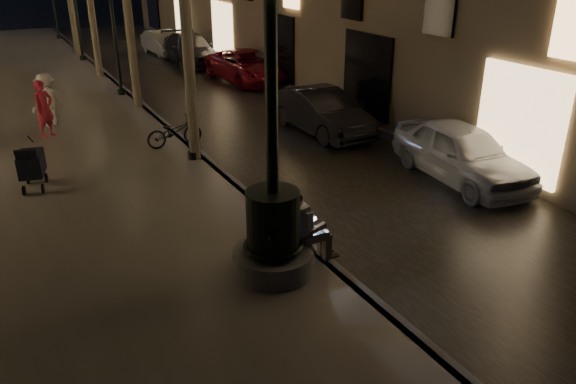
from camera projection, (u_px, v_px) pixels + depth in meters
ground at (137, 104)px, 20.70m from camera, size 120.00×120.00×0.00m
cobble_lane at (213, 95)px, 22.01m from camera, size 6.00×45.00×0.02m
promenade at (19, 116)px, 18.91m from camera, size 8.00×45.00×0.20m
curb_strip at (137, 102)px, 20.66m from camera, size 0.25×45.00×0.20m
fountain_lamppost at (273, 218)px, 9.32m from camera, size 1.40×1.40×5.21m
seated_man_laptop at (305, 226)px, 9.70m from camera, size 1.01×0.34×1.38m
lamp_curb_a at (185, 41)px, 13.64m from camera, size 0.36×0.36×4.81m
lamp_curb_b at (112, 11)px, 20.07m from camera, size 0.36×0.36×4.81m
stroller at (31, 164)px, 12.77m from camera, size 0.68×1.21×1.21m
car_front at (462, 152)px, 13.78m from camera, size 2.07×4.31×1.42m
car_second at (321, 112)px, 17.31m from camera, size 1.54×4.12×1.35m
car_third at (247, 66)px, 23.93m from camera, size 2.35×4.80×1.31m
car_rear at (190, 49)px, 27.59m from camera, size 2.30×5.01×1.42m
car_fifth at (163, 43)px, 30.05m from camera, size 1.47×3.79×1.23m
pedestrian_red at (44, 109)px, 16.28m from camera, size 0.72×0.67×1.66m
pedestrian_white at (47, 100)px, 17.30m from camera, size 1.21×1.03×1.63m
bicycle at (174, 132)px, 15.63m from camera, size 1.59×0.58×0.83m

